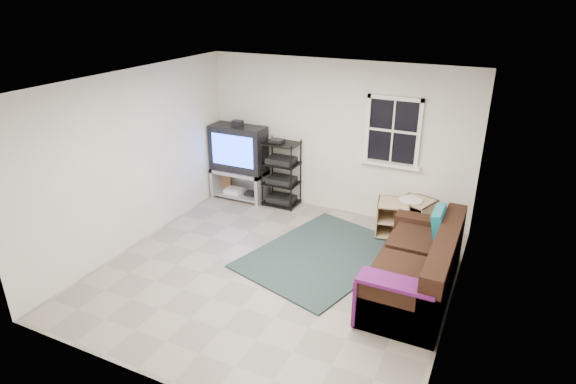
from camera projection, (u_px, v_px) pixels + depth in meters
The scene contains 8 objects.
room at pixel (392, 136), 7.59m from camera, with size 4.60×4.62×4.60m.
tv_unit at pixel (239, 156), 8.72m from camera, with size 1.01×0.50×1.48m.
av_rack at pixel (281, 178), 8.53m from camera, with size 0.61×0.44×1.21m.
side_table_left at pixel (393, 217), 7.55m from camera, with size 0.58×0.58×0.58m.
side_table_right at pixel (416, 213), 7.65m from camera, with size 0.65×0.65×0.58m.
sofa at pixel (417, 269), 6.09m from camera, with size 0.93×2.11×0.96m.
shag_rug at pixel (322, 255), 7.05m from camera, with size 1.67×2.30×0.03m, color #322016.
paper_bag at pixel (225, 182), 9.25m from camera, with size 0.26×0.17×0.37m, color #A37649.
Camera 1 is at (2.61, -5.07, 3.62)m, focal length 30.00 mm.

